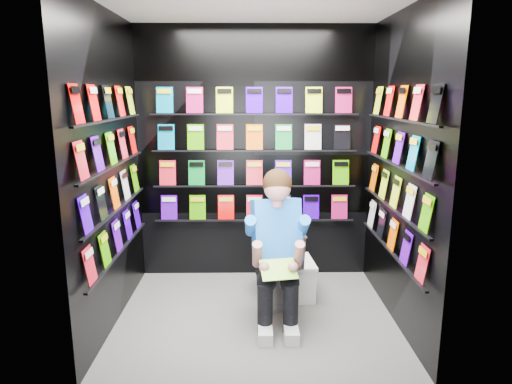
{
  "coord_description": "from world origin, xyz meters",
  "views": [
    {
      "loc": [
        -0.05,
        -3.7,
        1.93
      ],
      "look_at": [
        0.01,
        0.15,
        1.09
      ],
      "focal_mm": 32.0,
      "sensor_mm": 36.0,
      "label": 1
    }
  ],
  "objects": [
    {
      "name": "longbox",
      "position": [
        0.43,
        0.43,
        0.16
      ],
      "size": [
        0.28,
        0.45,
        0.33
      ],
      "primitive_type": "cube",
      "rotation": [
        0.0,
        0.0,
        0.09
      ],
      "color": "white",
      "rests_on": "floor"
    },
    {
      "name": "floor",
      "position": [
        0.0,
        0.0,
        0.0
      ],
      "size": [
        2.4,
        2.4,
        0.0
      ],
      "primitive_type": "plane",
      "color": "slate",
      "rests_on": "ground"
    },
    {
      "name": "longbox_lid",
      "position": [
        0.43,
        0.43,
        0.34
      ],
      "size": [
        0.3,
        0.48,
        0.03
      ],
      "primitive_type": "cube",
      "rotation": [
        0.0,
        0.0,
        0.09
      ],
      "color": "white",
      "rests_on": "longbox"
    },
    {
      "name": "toilet",
      "position": [
        0.18,
        0.38,
        0.37
      ],
      "size": [
        0.55,
        0.81,
        0.73
      ],
      "primitive_type": "imported",
      "rotation": [
        0.0,
        0.0,
        3.32
      ],
      "color": "white",
      "rests_on": "floor"
    },
    {
      "name": "wall_front",
      "position": [
        0.0,
        -1.0,
        1.3
      ],
      "size": [
        2.4,
        0.04,
        2.6
      ],
      "primitive_type": "cube",
      "color": "black",
      "rests_on": "floor"
    },
    {
      "name": "held_comic",
      "position": [
        0.18,
        -0.35,
        0.58
      ],
      "size": [
        0.31,
        0.21,
        0.12
      ],
      "primitive_type": "cube",
      "rotation": [
        -0.96,
        0.0,
        0.18
      ],
      "color": "#25964E",
      "rests_on": "reader"
    },
    {
      "name": "comics_left",
      "position": [
        -1.17,
        0.0,
        1.31
      ],
      "size": [
        0.06,
        1.7,
        1.37
      ],
      "primitive_type": null,
      "color": "red",
      "rests_on": "wall_left"
    },
    {
      "name": "wall_back",
      "position": [
        0.0,
        1.0,
        1.3
      ],
      "size": [
        2.4,
        0.04,
        2.6
      ],
      "primitive_type": "cube",
      "color": "black",
      "rests_on": "floor"
    },
    {
      "name": "comics_right",
      "position": [
        1.17,
        0.0,
        1.31
      ],
      "size": [
        0.06,
        1.7,
        1.37
      ],
      "primitive_type": null,
      "color": "red",
      "rests_on": "wall_right"
    },
    {
      "name": "wall_left",
      "position": [
        -1.2,
        0.0,
        1.3
      ],
      "size": [
        0.04,
        2.0,
        2.6
      ],
      "primitive_type": "cube",
      "color": "black",
      "rests_on": "floor"
    },
    {
      "name": "comics_back",
      "position": [
        0.0,
        0.97,
        1.31
      ],
      "size": [
        2.1,
        0.06,
        1.37
      ],
      "primitive_type": null,
      "color": "red",
      "rests_on": "wall_back"
    },
    {
      "name": "reader",
      "position": [
        0.18,
        0.0,
        0.78
      ],
      "size": [
        0.67,
        0.87,
        1.45
      ],
      "primitive_type": null,
      "rotation": [
        0.0,
        0.0,
        0.18
      ],
      "color": "#2178EB",
      "rests_on": "toilet"
    },
    {
      "name": "ceiling",
      "position": [
        0.0,
        0.0,
        2.6
      ],
      "size": [
        2.4,
        2.4,
        0.0
      ],
      "primitive_type": "plane",
      "color": "white",
      "rests_on": "floor"
    },
    {
      "name": "wall_right",
      "position": [
        1.2,
        0.0,
        1.3
      ],
      "size": [
        0.04,
        2.0,
        2.6
      ],
      "primitive_type": "cube",
      "color": "black",
      "rests_on": "floor"
    }
  ]
}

